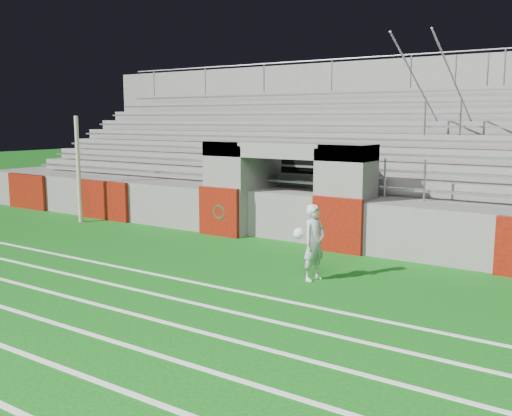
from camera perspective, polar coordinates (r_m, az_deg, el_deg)
The scene contains 5 objects.
ground at distance 12.57m, azimuth -5.35°, elevation -5.94°, with size 90.00×90.00×0.00m, color #0E5511.
field_post at distance 18.57m, azimuth -17.33°, elevation 3.68°, with size 0.13×0.13×3.31m, color #C4AD92.
stadium_structure at distance 19.08m, azimuth 9.87°, elevation 3.59°, with size 26.00×8.48×5.42m.
goalkeeper_with_ball at distance 11.45m, azimuth 5.79°, elevation -3.42°, with size 0.61×0.63×1.54m.
hose_coil at distance 15.74m, azimuth -3.61°, elevation -0.25°, with size 0.48×0.14×0.53m.
Camera 1 is at (7.70, -9.41, 3.21)m, focal length 40.00 mm.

